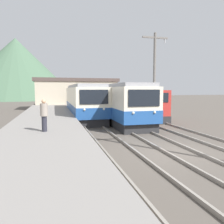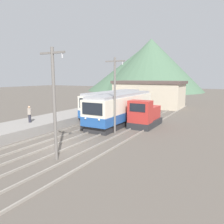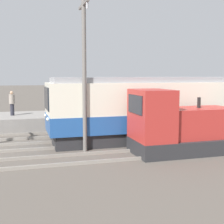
{
  "view_description": "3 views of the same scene",
  "coord_description": "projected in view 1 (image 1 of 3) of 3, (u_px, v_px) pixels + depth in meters",
  "views": [
    {
      "loc": [
        -5.63,
        -9.18,
        3.05
      ],
      "look_at": [
        -1.34,
        6.85,
        1.34
      ],
      "focal_mm": 35.0,
      "sensor_mm": 36.0,
      "label": 1
    },
    {
      "loc": [
        11.61,
        -12.26,
        5.38
      ],
      "look_at": [
        0.64,
        7.3,
        1.8
      ],
      "focal_mm": 35.0,
      "sensor_mm": 36.0,
      "label": 2
    },
    {
      "loc": [
        16.18,
        3.03,
        3.65
      ],
      "look_at": [
        -1.01,
        8.09,
        1.52
      ],
      "focal_mm": 50.0,
      "sensor_mm": 36.0,
      "label": 3
    }
  ],
  "objects": [
    {
      "name": "ground_plane",
      "position": [
        175.0,
        153.0,
        10.58
      ],
      "size": [
        200.0,
        200.0,
        0.0
      ],
      "primitive_type": "plane",
      "color": "#564F47"
    },
    {
      "name": "platform_left",
      "position": [
        40.0,
        153.0,
        8.93
      ],
      "size": [
        4.5,
        54.0,
        0.89
      ],
      "primitive_type": "cube",
      "color": "gray",
      "rests_on": "ground"
    },
    {
      "name": "track_left",
      "position": [
        124.0,
        155.0,
        9.9
      ],
      "size": [
        1.54,
        60.0,
        0.14
      ],
      "color": "gray",
      "rests_on": "ground"
    },
    {
      "name": "track_center",
      "position": [
        179.0,
        151.0,
        10.63
      ],
      "size": [
        1.54,
        60.0,
        0.14
      ],
      "color": "gray",
      "rests_on": "ground"
    },
    {
      "name": "commuter_train_left",
      "position": [
        84.0,
        103.0,
        22.79
      ],
      "size": [
        2.84,
        12.29,
        3.53
      ],
      "color": "#28282B",
      "rests_on": "ground"
    },
    {
      "name": "commuter_train_center",
      "position": [
        118.0,
        105.0,
        20.5
      ],
      "size": [
        2.84,
        12.41,
        3.54
      ],
      "color": "#28282B",
      "rests_on": "ground"
    },
    {
      "name": "shunting_locomotive",
      "position": [
        149.0,
        109.0,
        20.99
      ],
      "size": [
        2.4,
        4.91,
        3.0
      ],
      "color": "#28282B",
      "rests_on": "ground"
    },
    {
      "name": "catenary_mast_mid",
      "position": [
        154.0,
        78.0,
        16.33
      ],
      "size": [
        2.0,
        0.2,
        7.21
      ],
      "color": "slate",
      "rests_on": "ground"
    },
    {
      "name": "person_on_platform",
      "position": [
        44.0,
        114.0,
        11.18
      ],
      "size": [
        0.38,
        0.38,
        1.67
      ],
      "color": "#282833",
      "rests_on": "platform_left"
    },
    {
      "name": "station_building",
      "position": [
        76.0,
        94.0,
        34.77
      ],
      "size": [
        12.6,
        6.3,
        4.74
      ],
      "color": "beige",
      "rests_on": "ground"
    },
    {
      "name": "mountain_backdrop",
      "position": [
        8.0,
        72.0,
        72.9
      ],
      "size": [
        47.15,
        44.54,
        19.82
      ],
      "color": "#47664C",
      "rests_on": "ground"
    }
  ]
}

